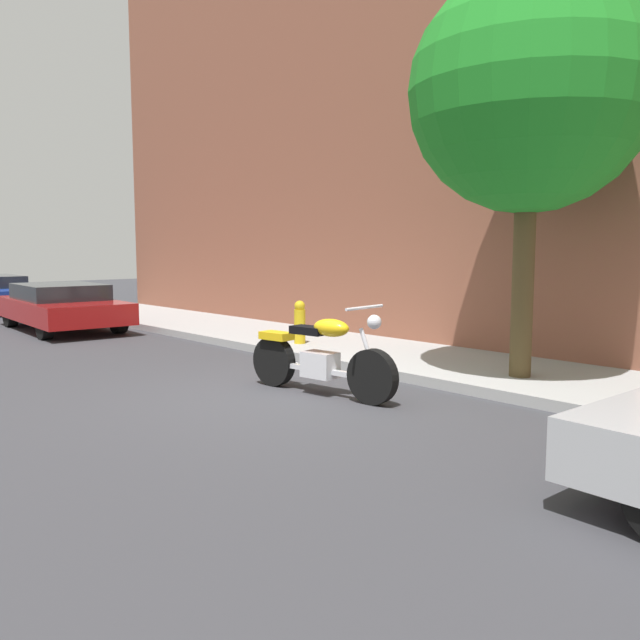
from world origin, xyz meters
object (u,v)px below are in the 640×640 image
object	(u,v)px
parked_car_red	(61,305)
fire_hydrant	(300,326)
motorcycle	(320,358)
street_tree	(530,93)

from	to	relation	value
parked_car_red	fire_hydrant	world-z (taller)	parked_car_red
motorcycle	street_tree	world-z (taller)	street_tree
parked_car_red	street_tree	xyz separation A→B (m)	(10.08, 2.21, 3.23)
parked_car_red	fire_hydrant	xyz separation A→B (m)	(5.87, 1.98, -0.10)
street_tree	fire_hydrant	bearing A→B (deg)	-176.99
fire_hydrant	parked_car_red	bearing A→B (deg)	-161.33
motorcycle	parked_car_red	size ratio (longest dim) A/B	0.53
motorcycle	parked_car_red	bearing A→B (deg)	179.67
parked_car_red	street_tree	distance (m)	10.82
street_tree	fire_hydrant	xyz separation A→B (m)	(-4.21, -0.22, -3.32)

